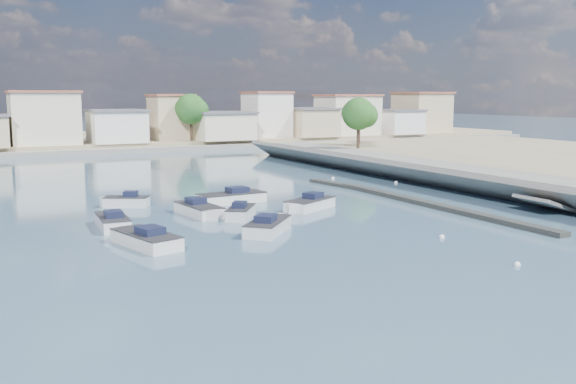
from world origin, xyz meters
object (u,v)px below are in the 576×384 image
(motorboat_c, at_px, (228,198))
(motorboat_f, at_px, (124,202))
(motorboat_d, at_px, (308,205))
(motorboat_e, at_px, (112,222))
(motorboat_g, at_px, (200,211))
(motorboat_a, at_px, (144,239))
(motorboat_h, at_px, (269,226))
(motorboat_b, at_px, (241,212))

(motorboat_c, relative_size, motorboat_f, 1.68)
(motorboat_d, bearing_deg, motorboat_f, 147.77)
(motorboat_d, bearing_deg, motorboat_e, -179.96)
(motorboat_d, height_order, motorboat_g, same)
(motorboat_e, bearing_deg, motorboat_c, 28.49)
(motorboat_a, xyz_separation_m, motorboat_f, (2.06, 14.27, -0.00))
(motorboat_d, relative_size, motorboat_h, 1.05)
(motorboat_f, relative_size, motorboat_h, 0.78)
(motorboat_a, xyz_separation_m, motorboat_b, (8.73, 5.65, -0.00))
(motorboat_b, distance_m, motorboat_d, 6.02)
(motorboat_e, relative_size, motorboat_h, 1.05)
(motorboat_a, relative_size, motorboat_g, 1.05)
(motorboat_h, bearing_deg, motorboat_d, 44.33)
(motorboat_e, distance_m, motorboat_f, 8.41)
(motorboat_a, distance_m, motorboat_f, 14.42)
(motorboat_e, xyz_separation_m, motorboat_h, (8.95, -6.18, 0.00))
(motorboat_a, xyz_separation_m, motorboat_d, (14.72, 6.29, -0.00))
(motorboat_a, distance_m, motorboat_h, 8.38)
(motorboat_h, bearing_deg, motorboat_b, 86.37)
(motorboat_e, bearing_deg, motorboat_h, -34.60)
(motorboat_a, xyz_separation_m, motorboat_g, (6.25, 7.64, 0.00))
(motorboat_e, bearing_deg, motorboat_b, -3.92)
(motorboat_d, distance_m, motorboat_h, 8.85)
(motorboat_a, bearing_deg, motorboat_c, 49.82)
(motorboat_b, distance_m, motorboat_g, 3.19)
(motorboat_d, bearing_deg, motorboat_a, -156.85)
(motorboat_b, distance_m, motorboat_h, 5.55)
(motorboat_b, bearing_deg, motorboat_d, 6.18)
(motorboat_h, bearing_deg, motorboat_a, -179.28)
(motorboat_d, distance_m, motorboat_f, 14.96)
(motorboat_c, bearing_deg, motorboat_b, -103.30)
(motorboat_a, xyz_separation_m, motorboat_h, (8.38, 0.11, -0.00))
(motorboat_d, xyz_separation_m, motorboat_h, (-6.33, -6.19, 0.00))
(motorboat_g, bearing_deg, motorboat_a, -129.29)
(motorboat_f, bearing_deg, motorboat_h, -65.94)
(motorboat_b, height_order, motorboat_g, same)
(motorboat_e, height_order, motorboat_f, same)
(motorboat_b, relative_size, motorboat_d, 0.77)
(motorboat_e, bearing_deg, motorboat_g, 11.27)
(motorboat_e, relative_size, motorboat_g, 0.90)
(motorboat_c, distance_m, motorboat_f, 8.48)
(motorboat_a, height_order, motorboat_d, same)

